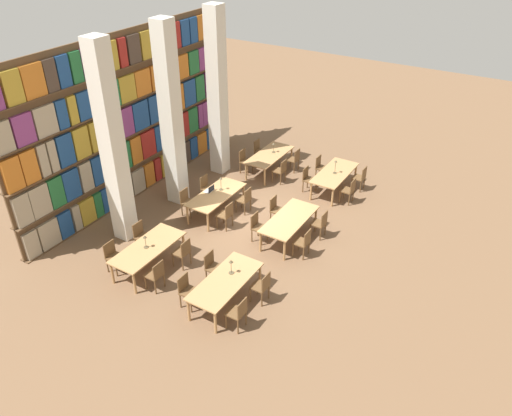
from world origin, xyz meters
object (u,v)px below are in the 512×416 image
chair_4 (303,242)px  chair_16 (226,214)px  pillar_right (217,94)px  chair_18 (245,199)px  chair_8 (349,190)px  chair_12 (156,274)px  chair_5 (258,226)px  chair_11 (321,167)px  reading_table_4 (216,196)px  chair_22 (294,159)px  desk_lamp_2 (145,240)px  pillar_left (112,147)px  chair_13 (113,256)px  chair_17 (187,201)px  reading_table_2 (335,174)px  chair_6 (320,223)px  chair_20 (281,170)px  chair_21 (245,160)px  desk_lamp_1 (336,164)px  chair_3 (213,266)px  laptop (210,190)px  chair_23 (259,150)px  chair_7 (276,209)px  chair_2 (262,286)px  chair_15 (142,235)px  desk_lamp_4 (274,146)px  pillar_center (171,117)px  chair_14 (183,252)px  reading_table_3 (148,249)px  chair_19 (207,187)px  chair_10 (360,177)px  chair_9 (308,179)px  chair_0 (238,312)px  desk_lamp_0 (231,264)px  reading_table_0 (225,282)px  reading_table_5 (269,156)px

chair_4 → chair_16: 2.71m
pillar_right → chair_18: (-2.04, -2.41, -2.51)m
chair_8 → chair_12: size_ratio=1.00×
chair_5 → chair_18: 1.64m
chair_11 → reading_table_4: bearing=-26.1°
reading_table_4 → chair_22: bearing=-11.1°
desk_lamp_2 → chair_11: bearing=-14.5°
pillar_left → chair_13: size_ratio=6.68×
chair_17 → reading_table_2: bearing=138.8°
chair_6 → chair_20: same height
chair_21 → chair_13: bearing=0.3°
chair_16 → desk_lamp_1: bearing=-26.6°
chair_3 → chair_13: (-1.05, 2.62, 0.00)m
chair_12 → chair_17: size_ratio=1.00×
reading_table_4 → laptop: bearing=82.7°
chair_22 → chair_23: size_ratio=1.00×
pillar_left → chair_6: bearing=-59.4°
chair_5 → chair_7: bearing=-180.0°
chair_2 → chair_4: (2.26, -0.04, 0.00)m
chair_15 → desk_lamp_4: 6.50m
pillar_center → chair_2: bearing=-119.7°
chair_2 → laptop: laptop is taller
chair_14 → desk_lamp_4: size_ratio=2.29×
desk_lamp_1 → reading_table_3: bearing=158.3°
chair_19 → chair_21: same height
chair_20 → desk_lamp_2: bearing=173.3°
pillar_right → desk_lamp_2: 6.50m
chair_19 → chair_10: bearing=128.9°
chair_18 → desk_lamp_1: bearing=-34.7°
chair_9 → pillar_center: bearing=-51.5°
laptop → desk_lamp_4: desk_lamp_4 is taller
reading_table_4 → chair_5: bearing=-107.1°
chair_7 → pillar_left: bearing=-49.9°
chair_22 → chair_0: bearing=-161.5°
chair_0 → chair_3: same height
chair_12 → chair_16: 3.36m
chair_7 → chair_13: bearing=-30.9°
chair_14 → chair_20: bearing=0.4°
chair_3 → chair_14: bearing=-94.6°
chair_7 → chair_18: (-0.00, 1.19, 0.00)m
desk_lamp_0 → reading_table_2: desk_lamp_0 is taller
reading_table_0 → desk_lamp_2: (0.01, 2.64, 0.33)m
reading_table_5 → chair_21: (-0.51, 0.76, -0.16)m
reading_table_2 → desk_lamp_2: bearing=158.6°
desk_lamp_1 → desk_lamp_4: bearing=82.7°
chair_7 → chair_21: bearing=-131.5°
chair_6 → chair_11: 3.73m
reading_table_3 → chair_14: 0.96m
chair_5 → chair_7: same height
desk_lamp_1 → chair_9: bearing=119.9°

